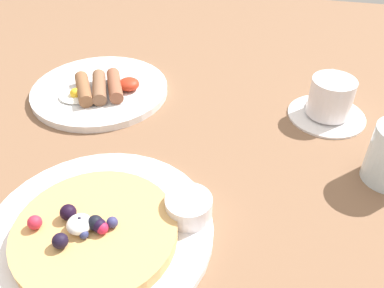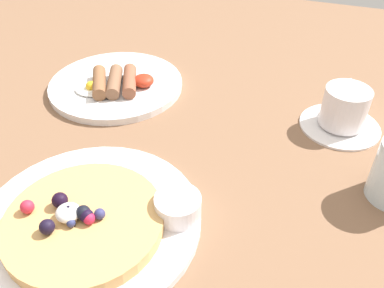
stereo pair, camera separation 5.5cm
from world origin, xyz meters
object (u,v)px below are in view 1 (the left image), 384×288
at_px(syrup_ramekin, 189,207).
at_px(coffee_saucer, 326,115).
at_px(breakfast_plate, 100,90).
at_px(coffee_cup, 331,96).
at_px(pancake_plate, 100,230).

relative_size(syrup_ramekin, coffee_saucer, 0.45).
relative_size(breakfast_plate, coffee_cup, 2.40).
distance_m(pancake_plate, coffee_saucer, 0.42).
distance_m(syrup_ramekin, coffee_cup, 0.33).
xyz_separation_m(syrup_ramekin, breakfast_plate, (-0.23, 0.26, -0.02)).
distance_m(syrup_ramekin, coffee_saucer, 0.32).
bearing_deg(syrup_ramekin, pancake_plate, -157.48).
xyz_separation_m(pancake_plate, breakfast_plate, (-0.13, 0.30, 0.00)).
relative_size(pancake_plate, coffee_saucer, 2.14).
xyz_separation_m(breakfast_plate, coffee_cup, (0.40, 0.02, 0.03)).
bearing_deg(coffee_saucer, syrup_ramekin, -122.72).
height_order(breakfast_plate, coffee_saucer, breakfast_plate).
distance_m(breakfast_plate, coffee_cup, 0.40).
relative_size(syrup_ramekin, breakfast_plate, 0.23).
xyz_separation_m(pancake_plate, syrup_ramekin, (0.10, 0.04, 0.02)).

